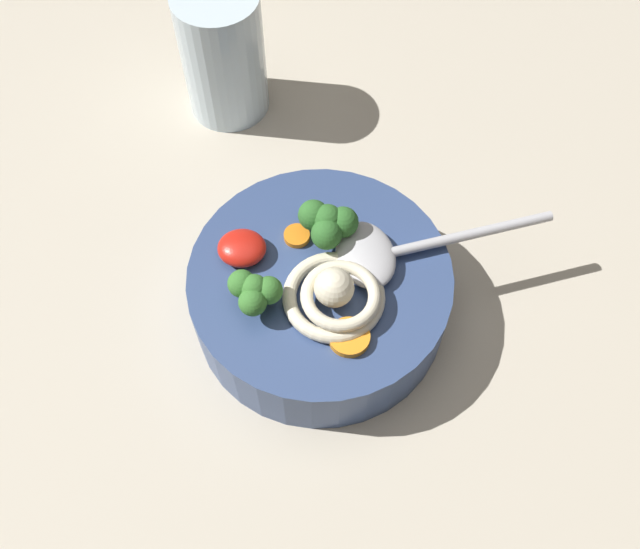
{
  "coord_description": "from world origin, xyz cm",
  "views": [
    {
      "loc": [
        -0.8,
        -28.21,
        56.0
      ],
      "look_at": [
        -2.38,
        -1.47,
        10.08
      ],
      "focal_mm": 39.83,
      "sensor_mm": 36.0,
      "label": 1
    }
  ],
  "objects_px": {
    "drinking_glass": "(223,54)",
    "soup_bowl": "(320,292)",
    "noodle_pile": "(336,294)",
    "soup_spoon": "(383,254)"
  },
  "relations": [
    {
      "from": "drinking_glass",
      "to": "soup_bowl",
      "type": "bearing_deg",
      "value": -65.53
    },
    {
      "from": "noodle_pile",
      "to": "soup_spoon",
      "type": "relative_size",
      "value": 0.48
    },
    {
      "from": "soup_spoon",
      "to": "drinking_glass",
      "type": "relative_size",
      "value": 1.4
    },
    {
      "from": "soup_bowl",
      "to": "noodle_pile",
      "type": "bearing_deg",
      "value": -59.93
    },
    {
      "from": "soup_bowl",
      "to": "soup_spoon",
      "type": "xyz_separation_m",
      "value": [
        0.05,
        0.02,
        0.04
      ]
    },
    {
      "from": "noodle_pile",
      "to": "drinking_glass",
      "type": "height_order",
      "value": "drinking_glass"
    },
    {
      "from": "soup_spoon",
      "to": "drinking_glass",
      "type": "xyz_separation_m",
      "value": [
        -0.15,
        0.21,
        -0.0
      ]
    },
    {
      "from": "soup_bowl",
      "to": "soup_spoon",
      "type": "relative_size",
      "value": 1.16
    },
    {
      "from": "noodle_pile",
      "to": "drinking_glass",
      "type": "xyz_separation_m",
      "value": [
        -0.11,
        0.24,
        -0.01
      ]
    },
    {
      "from": "soup_spoon",
      "to": "drinking_glass",
      "type": "height_order",
      "value": "drinking_glass"
    }
  ]
}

